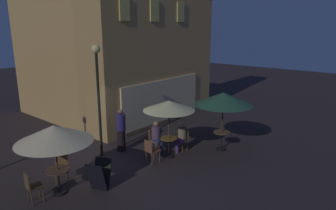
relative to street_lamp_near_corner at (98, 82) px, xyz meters
The scene contains 18 objects.
ground_plane 2.95m from the street_lamp_near_corner, 131.56° to the right, with size 60.00×60.00×0.00m, color #2C2424.
cafe_building 4.81m from the street_lamp_near_corner, 43.70° to the left, with size 7.96×8.08×7.85m.
street_lamp_near_corner is the anchor object (origin of this frame).
menu_sandwich_board 3.56m from the street_lamp_near_corner, 129.31° to the right, with size 0.81×0.76×0.92m.
cafe_table_0 3.53m from the street_lamp_near_corner, 52.69° to the right, with size 0.65×0.65×0.77m.
cafe_table_1 3.70m from the street_lamp_near_corner, 153.79° to the right, with size 0.72×0.72×0.78m.
cafe_table_2 5.33m from the street_lamp_near_corner, 42.98° to the right, with size 0.67×0.67×0.77m.
patio_umbrella_0 2.75m from the street_lamp_near_corner, 52.69° to the right, with size 1.93×1.93×2.23m.
patio_umbrella_1 3.04m from the street_lamp_near_corner, 153.79° to the right, with size 2.20×2.20×2.15m.
patio_umbrella_2 4.83m from the street_lamp_near_corner, 42.98° to the right, with size 2.30×2.30×2.37m.
cafe_chair_0 4.01m from the street_lamp_near_corner, 40.25° to the right, with size 0.40×0.40×0.91m.
cafe_chair_1 3.16m from the street_lamp_near_corner, 37.13° to the right, with size 0.47×0.47×0.91m.
cafe_chair_2 3.14m from the street_lamp_near_corner, 69.30° to the right, with size 0.50×0.50×0.88m.
cafe_chair_3 3.18m from the street_lamp_near_corner, 163.70° to the right, with size 0.56×0.56×0.93m.
cafe_chair_4 4.24m from the street_lamp_near_corner, 160.86° to the right, with size 0.45×0.45×0.92m.
patron_seated_0 3.84m from the street_lamp_near_corner, 41.89° to the right, with size 0.55×0.37×1.19m.
patron_seated_1 3.08m from the street_lamp_near_corner, 40.37° to the right, with size 0.40×0.55×1.27m.
patron_standing_2 2.22m from the street_lamp_near_corner, 14.90° to the right, with size 0.38×0.38×1.73m.
Camera 1 is at (-6.48, -8.68, 4.85)m, focal length 32.60 mm.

